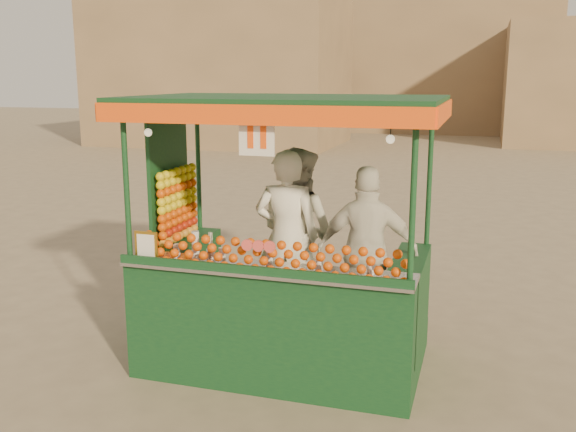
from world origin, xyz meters
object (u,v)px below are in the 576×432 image
(vendor_left, at_px, (287,237))
(vendor_middle, at_px, (297,231))
(vendor_right, at_px, (367,252))
(juice_cart, at_px, (275,282))

(vendor_left, xyz_separation_m, vendor_middle, (0.03, 0.27, -0.00))
(vendor_left, height_order, vendor_right, vendor_left)
(vendor_middle, height_order, vendor_right, vendor_middle)
(vendor_right, bearing_deg, juice_cart, 12.61)
(vendor_left, distance_m, vendor_middle, 0.27)
(juice_cart, height_order, vendor_middle, juice_cart)
(juice_cart, distance_m, vendor_right, 0.94)
(juice_cart, relative_size, vendor_left, 1.61)
(vendor_right, bearing_deg, vendor_left, -16.56)
(juice_cart, bearing_deg, vendor_middle, 89.24)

